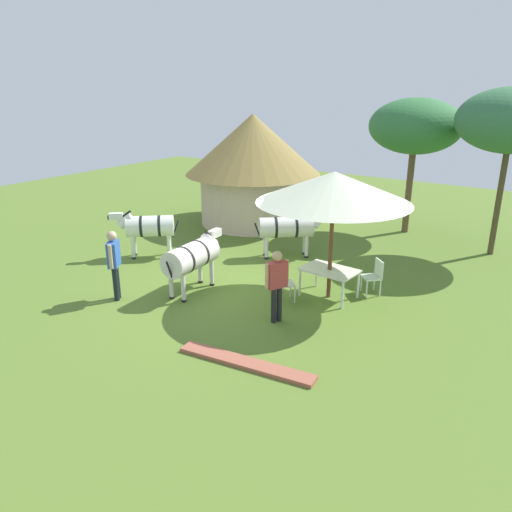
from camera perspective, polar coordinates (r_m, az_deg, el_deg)
The scene contains 14 objects.
ground_plane at distance 12.89m, azimuth -4.38°, elevation -4.00°, with size 36.00×36.00×0.00m, color #56722A.
thatched_hut at distance 18.70m, azimuth -0.36°, elevation 10.64°, with size 5.04×5.04×4.06m.
shade_umbrella at distance 11.78m, azimuth 8.98°, elevation 7.83°, with size 3.69×3.69×3.16m.
patio_dining_table at distance 12.38m, azimuth 8.47°, elevation -1.89°, with size 1.40×1.01×0.74m.
patio_chair_west_end at distance 12.85m, azimuth 13.54°, elevation -2.08°, with size 0.61×0.61×0.90m.
patio_chair_east_end at distance 12.08m, azimuth 3.07°, elevation -2.93°, with size 0.61×0.61×0.90m.
guest_beside_umbrella at distance 10.86m, azimuth 2.42°, elevation -2.77°, with size 0.39×0.55×1.68m.
standing_watcher at distance 12.46m, azimuth -16.07°, elevation -0.33°, with size 0.46×0.53×1.76m.
zebra_nearest_camera at distance 15.42m, azimuth -12.32°, elevation 3.31°, with size 1.72×1.56×1.49m.
zebra_by_umbrella at distance 15.11m, azimuth 3.70°, elevation 3.28°, with size 1.89×1.65×1.46m.
zebra_toward_hut at distance 12.59m, azimuth -7.35°, elevation -0.06°, with size 0.80×2.28×1.48m.
acacia_tree_right_background at distance 16.52m, azimuth 27.44°, elevation 13.67°, with size 3.15×3.15×5.02m.
acacia_tree_left_background at distance 18.07m, azimuth 17.92°, elevation 14.02°, with size 3.11×3.11×4.65m.
brick_patio_kerb at distance 9.65m, azimuth -1.17°, elevation -12.24°, with size 2.80×0.36×0.08m, color #9F5642.
Camera 1 is at (7.43, -9.22, 5.09)m, focal length 34.66 mm.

